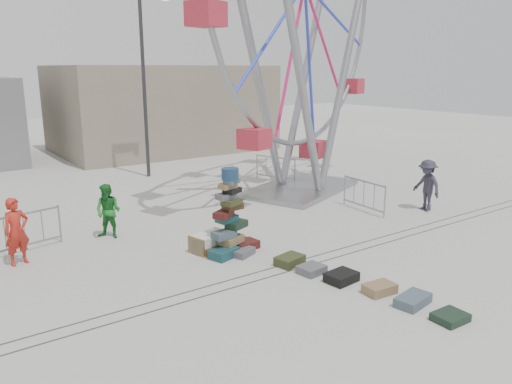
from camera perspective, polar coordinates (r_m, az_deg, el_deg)
ground at (r=11.27m, az=0.58°, el=-11.51°), size 90.00×90.00×0.00m
track_line_near at (r=11.72m, az=-1.17°, el=-10.46°), size 40.00×0.04×0.01m
track_line_far at (r=12.02m, az=-2.26°, el=-9.81°), size 40.00×0.04×0.01m
building_right at (r=31.16m, az=-10.75°, el=9.40°), size 12.00×8.00×5.00m
lamp_post_right at (r=23.10m, az=-12.51°, el=12.73°), size 1.41×0.25×8.00m
suitcase_tower at (r=13.47m, az=-3.07°, el=-4.22°), size 1.71×1.49×2.32m
ferris_wheel at (r=19.88m, az=5.52°, el=19.76°), size 11.29×4.55×13.97m
steamer_trunk at (r=13.73m, az=-5.35°, el=-5.72°), size 1.13×0.82×0.47m
row_case_0 at (r=12.79m, az=3.88°, el=-7.79°), size 0.82×0.64×0.23m
row_case_1 at (r=12.34m, az=6.36°, el=-8.78°), size 0.68×0.59×0.19m
row_case_2 at (r=11.97m, az=9.74°, el=-9.56°), size 0.77×0.61×0.23m
row_case_3 at (r=11.57m, az=13.94°, el=-10.66°), size 0.74×0.52×0.22m
row_case_4 at (r=11.24m, az=17.49°, el=-11.70°), size 0.90×0.61×0.21m
row_case_5 at (r=10.83m, az=21.31°, el=-13.18°), size 0.67×0.55×0.16m
barricade_dummy_c at (r=14.88m, az=-24.95°, el=-4.17°), size 1.98×0.52×1.10m
barricade_wheel_front at (r=17.73m, az=12.21°, el=-0.39°), size 0.25×2.00×1.10m
barricade_wheel_back at (r=22.01m, az=2.23°, el=2.69°), size 0.74×1.92×1.10m
pedestrian_red at (r=13.91m, az=-25.69°, el=-4.08°), size 0.71×0.56×1.74m
pedestrian_green at (r=15.13m, az=-16.54°, el=-2.13°), size 0.97×0.99×1.61m
pedestrian_grey at (r=18.34m, az=18.94°, el=0.75°), size 0.86×1.26×1.79m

